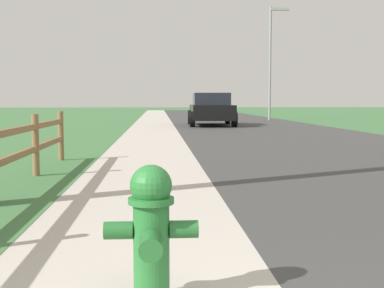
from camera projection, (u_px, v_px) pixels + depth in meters
The scene contains 7 objects.
ground_plane at pixel (173, 124), 26.01m from camera, with size 120.00×120.00×0.00m, color #406F3E.
road_asphalt at pixel (234, 122), 28.23m from camera, with size 7.00×66.00×0.01m, color #3C3C3C.
curb_concrete at pixel (117, 122), 27.79m from camera, with size 6.00×66.00×0.01m, color #BDB2A7.
grass_verge at pixel (90, 122), 27.69m from camera, with size 5.00×66.00×0.00m, color #406F3E.
fire_hydrant at pixel (151, 231), 2.97m from camera, with size 0.56×0.46×0.82m.
parked_suv_black at pixel (211, 109), 24.03m from camera, with size 2.21×4.49×1.54m.
street_lamp at pixel (272, 54), 30.08m from camera, with size 1.17×0.20×6.73m.
Camera 1 is at (-0.78, -1.01, 1.20)m, focal length 47.27 mm.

